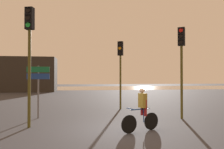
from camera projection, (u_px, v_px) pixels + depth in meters
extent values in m
plane|color=#333338|center=(117.00, 130.00, 8.31)|extent=(120.00, 120.00, 0.00)
cube|color=gray|center=(88.00, 88.00, 42.89)|extent=(80.00, 16.00, 0.01)
cube|color=#2D2823|center=(26.00, 75.00, 31.71)|extent=(8.62, 4.00, 4.95)
cylinder|color=#4C4719|center=(120.00, 82.00, 14.01)|extent=(0.12, 0.12, 3.44)
cube|color=black|center=(120.00, 48.00, 14.04)|extent=(0.40, 0.36, 0.90)
cylinder|color=black|center=(120.00, 44.00, 13.92)|extent=(0.18, 0.12, 0.19)
cube|color=black|center=(120.00, 42.00, 13.90)|extent=(0.22, 0.20, 0.02)
cylinder|color=orange|center=(120.00, 48.00, 13.92)|extent=(0.18, 0.12, 0.19)
cube|color=black|center=(120.00, 46.00, 13.90)|extent=(0.22, 0.20, 0.02)
cylinder|color=black|center=(120.00, 53.00, 13.91)|extent=(0.18, 0.12, 0.19)
cube|color=black|center=(120.00, 51.00, 13.89)|extent=(0.22, 0.20, 0.02)
cylinder|color=#4C4719|center=(29.00, 78.00, 8.79)|extent=(0.12, 0.12, 3.95)
cube|color=black|center=(30.00, 18.00, 8.82)|extent=(0.37, 0.32, 0.90)
cylinder|color=black|center=(28.00, 10.00, 8.69)|extent=(0.19, 0.08, 0.19)
cube|color=black|center=(28.00, 7.00, 8.67)|extent=(0.22, 0.17, 0.02)
cylinder|color=black|center=(28.00, 18.00, 8.69)|extent=(0.19, 0.08, 0.19)
cube|color=black|center=(28.00, 15.00, 8.67)|extent=(0.22, 0.17, 0.02)
cylinder|color=green|center=(28.00, 25.00, 8.68)|extent=(0.19, 0.08, 0.19)
cube|color=black|center=(28.00, 22.00, 8.67)|extent=(0.22, 0.17, 0.02)
cylinder|color=#4C4719|center=(182.00, 82.00, 10.70)|extent=(0.12, 0.12, 3.58)
cube|color=black|center=(181.00, 37.00, 10.73)|extent=(0.40, 0.38, 0.90)
cylinder|color=red|center=(181.00, 30.00, 10.62)|extent=(0.17, 0.14, 0.19)
cube|color=black|center=(181.00, 28.00, 10.60)|extent=(0.22, 0.21, 0.02)
cylinder|color=black|center=(181.00, 36.00, 10.61)|extent=(0.17, 0.14, 0.19)
cube|color=black|center=(181.00, 34.00, 10.60)|extent=(0.22, 0.21, 0.02)
cylinder|color=black|center=(181.00, 42.00, 10.61)|extent=(0.17, 0.14, 0.19)
cube|color=black|center=(181.00, 40.00, 10.59)|extent=(0.22, 0.21, 0.02)
cylinder|color=slate|center=(38.00, 92.00, 10.81)|extent=(0.08, 0.08, 2.60)
cube|color=#116038|center=(38.00, 69.00, 10.77)|extent=(1.10, 0.05, 0.28)
cube|color=navy|center=(38.00, 76.00, 10.76)|extent=(1.10, 0.05, 0.28)
cylinder|color=black|center=(129.00, 124.00, 7.82)|extent=(0.62, 0.30, 0.66)
cylinder|color=black|center=(151.00, 121.00, 8.37)|extent=(0.62, 0.30, 0.66)
cylinder|color=navy|center=(141.00, 109.00, 8.11)|extent=(0.79, 0.37, 0.04)
cylinder|color=navy|center=(144.00, 115.00, 8.18)|extent=(0.04, 0.04, 0.55)
cylinder|color=navy|center=(130.00, 109.00, 7.86)|extent=(0.21, 0.43, 0.03)
cylinder|color=maroon|center=(142.00, 107.00, 8.27)|extent=(0.11, 0.11, 0.60)
cylinder|color=maroon|center=(145.00, 108.00, 8.10)|extent=(0.11, 0.11, 0.60)
cube|color=olive|center=(143.00, 100.00, 8.16)|extent=(0.30, 0.35, 0.54)
sphere|color=beige|center=(142.00, 91.00, 8.15)|extent=(0.20, 0.20, 0.20)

